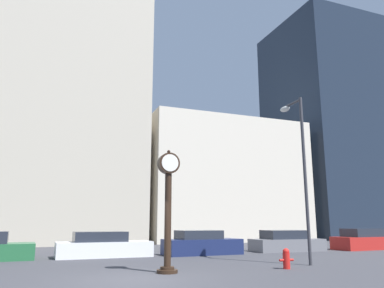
{
  "coord_description": "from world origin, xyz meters",
  "views": [
    {
      "loc": [
        -2.7,
        -11.98,
        1.73
      ],
      "look_at": [
        6.06,
        10.8,
        6.87
      ],
      "focal_mm": 35.0,
      "sensor_mm": 36.0,
      "label": 1
    }
  ],
  "objects_px": {
    "car_grey": "(286,242)",
    "car_red": "(365,241)",
    "car_navy": "(201,244)",
    "fire_hydrant_far": "(286,258)",
    "car_white": "(103,246)",
    "street_lamp_right": "(299,154)",
    "street_clock": "(168,202)"
  },
  "relations": [
    {
      "from": "car_white",
      "to": "car_grey",
      "type": "bearing_deg",
      "value": -1.3
    },
    {
      "from": "street_clock",
      "to": "car_navy",
      "type": "xyz_separation_m",
      "value": [
        4.08,
        6.72,
        -1.88
      ]
    },
    {
      "from": "car_grey",
      "to": "street_lamp_right",
      "type": "distance_m",
      "value": 8.65
    },
    {
      "from": "fire_hydrant_far",
      "to": "car_white",
      "type": "bearing_deg",
      "value": 127.37
    },
    {
      "from": "car_red",
      "to": "fire_hydrant_far",
      "type": "xyz_separation_m",
      "value": [
        -11.16,
        -7.09,
        -0.18
      ]
    },
    {
      "from": "car_white",
      "to": "car_navy",
      "type": "height_order",
      "value": "car_navy"
    },
    {
      "from": "street_clock",
      "to": "street_lamp_right",
      "type": "relative_size",
      "value": 0.6
    },
    {
      "from": "street_lamp_right",
      "to": "car_red",
      "type": "bearing_deg",
      "value": 32.45
    },
    {
      "from": "car_white",
      "to": "street_clock",
      "type": "bearing_deg",
      "value": -81.66
    },
    {
      "from": "street_clock",
      "to": "car_white",
      "type": "distance_m",
      "value": 7.5
    },
    {
      "from": "car_grey",
      "to": "fire_hydrant_far",
      "type": "distance_m",
      "value": 9.33
    },
    {
      "from": "car_white",
      "to": "car_grey",
      "type": "height_order",
      "value": "car_white"
    },
    {
      "from": "car_grey",
      "to": "street_clock",
      "type": "bearing_deg",
      "value": -141.89
    },
    {
      "from": "car_white",
      "to": "car_grey",
      "type": "relative_size",
      "value": 1.07
    },
    {
      "from": "car_navy",
      "to": "car_red",
      "type": "xyz_separation_m",
      "value": [
        11.7,
        -0.13,
        0.01
      ]
    },
    {
      "from": "car_grey",
      "to": "car_red",
      "type": "distance_m",
      "value": 5.86
    },
    {
      "from": "car_navy",
      "to": "fire_hydrant_far",
      "type": "xyz_separation_m",
      "value": [
        0.53,
        -7.21,
        -0.17
      ]
    },
    {
      "from": "street_clock",
      "to": "street_lamp_right",
      "type": "xyz_separation_m",
      "value": [
        6.28,
        0.56,
        2.31
      ]
    },
    {
      "from": "fire_hydrant_far",
      "to": "street_lamp_right",
      "type": "xyz_separation_m",
      "value": [
        1.67,
        1.05,
        4.36
      ]
    },
    {
      "from": "street_lamp_right",
      "to": "fire_hydrant_far",
      "type": "bearing_deg",
      "value": -147.82
    },
    {
      "from": "car_grey",
      "to": "car_red",
      "type": "xyz_separation_m",
      "value": [
        5.83,
        -0.57,
        0.04
      ]
    },
    {
      "from": "street_clock",
      "to": "car_red",
      "type": "distance_m",
      "value": 17.2
    },
    {
      "from": "car_white",
      "to": "fire_hydrant_far",
      "type": "bearing_deg",
      "value": -54.01
    },
    {
      "from": "car_red",
      "to": "car_white",
      "type": "bearing_deg",
      "value": 175.44
    },
    {
      "from": "car_white",
      "to": "car_navy",
      "type": "bearing_deg",
      "value": -5.96
    },
    {
      "from": "car_grey",
      "to": "car_navy",
      "type": "bearing_deg",
      "value": -173.37
    },
    {
      "from": "car_red",
      "to": "fire_hydrant_far",
      "type": "distance_m",
      "value": 13.22
    },
    {
      "from": "street_clock",
      "to": "car_grey",
      "type": "height_order",
      "value": "street_clock"
    },
    {
      "from": "car_white",
      "to": "fire_hydrant_far",
      "type": "xyz_separation_m",
      "value": [
        5.83,
        -7.64,
        -0.15
      ]
    },
    {
      "from": "fire_hydrant_far",
      "to": "street_lamp_right",
      "type": "distance_m",
      "value": 4.79
    },
    {
      "from": "car_white",
      "to": "fire_hydrant_far",
      "type": "distance_m",
      "value": 9.61
    },
    {
      "from": "car_navy",
      "to": "car_grey",
      "type": "relative_size",
      "value": 0.97
    }
  ]
}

